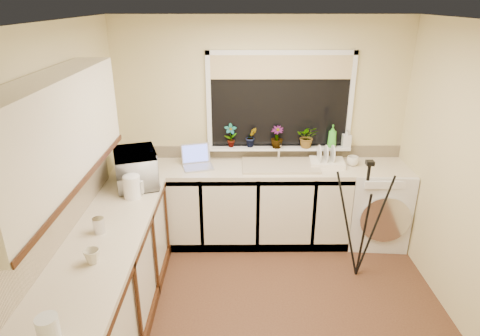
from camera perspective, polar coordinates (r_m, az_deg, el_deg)
name	(u,v)px	position (r m, az deg, el deg)	size (l,w,h in m)	color
floor	(267,309)	(3.95, 3.78, -18.77)	(3.20, 3.20, 0.00)	brown
ceiling	(276,21)	(2.99, 5.03, 19.46)	(3.20, 3.20, 0.00)	white
wall_back	(261,130)	(4.68, 2.89, 5.27)	(3.20, 3.20, 0.00)	beige
wall_front	(297,323)	(2.03, 7.84, -20.39)	(3.20, 3.20, 0.00)	beige
wall_left	(68,186)	(3.53, -22.55, -2.32)	(3.00, 3.00, 0.00)	beige
wall_right	(472,185)	(3.77, 29.36, -2.03)	(3.00, 3.00, 0.00)	beige
base_cabinet_back	(232,205)	(4.70, -1.07, -5.13)	(2.55, 0.60, 0.86)	silver
base_cabinet_left	(108,293)	(3.59, -17.73, -16.04)	(0.54, 2.40, 0.86)	silver
worktop_back	(262,168)	(4.52, 3.01, -0.04)	(3.20, 0.60, 0.04)	beige
worktop_left	(101,244)	(3.34, -18.64, -9.93)	(0.60, 2.40, 0.04)	beige
upper_cabinet	(53,134)	(2.89, -24.37, 4.34)	(0.28, 1.90, 0.70)	silver
splashback_left	(57,216)	(3.32, -23.91, -6.04)	(0.02, 2.40, 0.45)	beige
splashback_back	(260,151)	(4.75, 2.83, 2.29)	(3.20, 0.02, 0.14)	beige
window_glass	(280,102)	(4.60, 5.49, 9.07)	(1.50, 0.02, 1.00)	black
window_blind	(281,67)	(4.51, 5.70, 13.65)	(1.50, 0.02, 0.25)	tan
windowsill	(279,148)	(4.69, 5.33, 2.79)	(1.60, 0.14, 0.03)	white
sink	(280,165)	(4.52, 5.55, 0.36)	(0.82, 0.46, 0.03)	tan
faucet	(279,151)	(4.65, 5.38, 2.41)	(0.03, 0.03, 0.24)	silver
washing_machine	(376,204)	(4.93, 18.20, -4.74)	(0.63, 0.61, 0.90)	silver
laptop	(197,161)	(4.52, -5.93, 1.00)	(0.38, 0.36, 0.23)	#9F9FA6
kettle	(132,187)	(3.90, -14.64, -2.57)	(0.16, 0.16, 0.21)	white
dish_rack	(327,163)	(4.64, 11.88, 0.73)	(0.37, 0.28, 0.06)	white
tripod	(363,221)	(4.17, 16.52, -6.98)	(0.62, 0.62, 1.24)	black
glass_jug	(49,331)	(2.53, -24.85, -19.65)	(0.12, 0.12, 0.17)	silver
steel_jar	(99,225)	(3.42, -18.86, -7.50)	(0.09, 0.09, 0.12)	silver
microwave	(136,168)	(4.17, -14.09, 0.03)	(0.58, 0.39, 0.32)	white
plant_a	(231,136)	(4.62, -1.30, 4.49)	(0.14, 0.09, 0.27)	#999999
plant_b	(251,137)	(4.63, 1.57, 4.28)	(0.12, 0.10, 0.23)	#999999
plant_c	(277,137)	(4.62, 5.10, 4.26)	(0.14, 0.14, 0.25)	#999999
plant_d	(307,137)	(4.66, 9.24, 4.29)	(0.23, 0.20, 0.25)	#999999
soap_bottle_green	(332,136)	(4.73, 12.58, 4.30)	(0.10, 0.10, 0.25)	green
soap_bottle_clear	(347,138)	(4.79, 14.48, 4.04)	(0.09, 0.09, 0.21)	#999999
cup_back	(353,161)	(4.68, 15.24, 0.94)	(0.13, 0.13, 0.10)	silver
cup_left	(92,256)	(3.08, -19.70, -11.39)	(0.11, 0.11, 0.10)	beige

